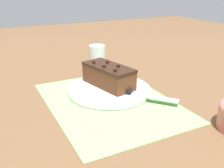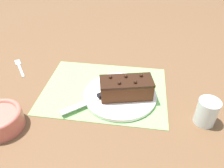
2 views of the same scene
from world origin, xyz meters
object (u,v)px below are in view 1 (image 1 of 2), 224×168
(drinking_glass, at_px, (97,56))
(cake_plate, at_px, (109,90))
(chocolate_cake, at_px, (108,76))
(serving_knife, at_px, (132,93))

(drinking_glass, bearing_deg, cake_plate, 163.49)
(chocolate_cake, xyz_separation_m, serving_knife, (-0.10, -0.03, -0.03))
(cake_plate, bearing_deg, chocolate_cake, -19.77)
(drinking_glass, bearing_deg, chocolate_cake, 163.76)
(cake_plate, height_order, serving_knife, serving_knife)
(chocolate_cake, bearing_deg, drinking_glass, -16.24)
(drinking_glass, bearing_deg, serving_knife, 173.07)
(cake_plate, xyz_separation_m, chocolate_cake, (0.02, -0.01, 0.04))
(chocolate_cake, relative_size, drinking_glass, 2.27)
(cake_plate, xyz_separation_m, drinking_glass, (0.28, -0.08, 0.03))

